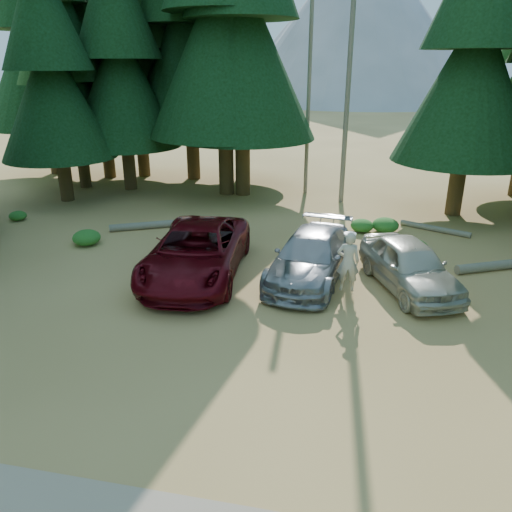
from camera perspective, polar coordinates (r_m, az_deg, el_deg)
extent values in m
plane|color=#A07D44|center=(12.69, 2.87, -10.70)|extent=(160.00, 160.00, 0.00)
cylinder|color=#6B6255|center=(25.15, 10.55, 19.42)|extent=(0.24, 0.24, 12.00)
cylinder|color=#6B6255|center=(26.83, 6.04, 17.62)|extent=(0.20, 0.20, 10.00)
cone|color=gray|center=(95.92, 11.88, 25.39)|extent=(44.00, 44.00, 28.00)
cone|color=gray|center=(106.11, 7.08, 23.07)|extent=(36.00, 36.00, 20.00)
imported|color=#59070F|center=(16.57, -6.83, 0.53)|extent=(3.40, 6.47, 1.74)
imported|color=#929599|center=(16.40, 6.28, -0.07)|extent=(2.86, 5.53, 1.53)
imported|color=beige|center=(16.30, 17.15, -1.02)|extent=(3.46, 4.93, 1.56)
imported|color=beige|center=(15.13, 10.48, -0.64)|extent=(0.71, 0.50, 1.86)
cylinder|color=white|center=(14.88, 10.71, 2.53)|extent=(0.36, 0.36, 0.04)
cylinder|color=#6B6255|center=(21.94, -10.81, 3.58)|extent=(3.98, 2.23, 0.31)
cylinder|color=#6B6255|center=(22.40, 19.76, 2.96)|extent=(2.76, 1.48, 0.24)
ellipsoid|color=#226E21|center=(20.59, -18.80, 2.01)|extent=(1.07, 1.07, 0.59)
ellipsoid|color=#226E21|center=(19.60, -7.68, 1.85)|extent=(0.84, 0.84, 0.46)
ellipsoid|color=#226E21|center=(18.78, 6.93, 1.47)|extent=(1.38, 1.38, 0.76)
ellipsoid|color=#226E21|center=(21.50, 12.02, 3.42)|extent=(0.96, 0.96, 0.53)
ellipsoid|color=#226E21|center=(21.65, 14.58, 3.44)|extent=(1.10, 1.10, 0.61)
ellipsoid|color=#226E21|center=(19.24, 17.45, 0.91)|extent=(1.15, 1.15, 0.63)
ellipsoid|color=#226E21|center=(25.01, -25.58, 4.17)|extent=(0.76, 0.76, 0.42)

